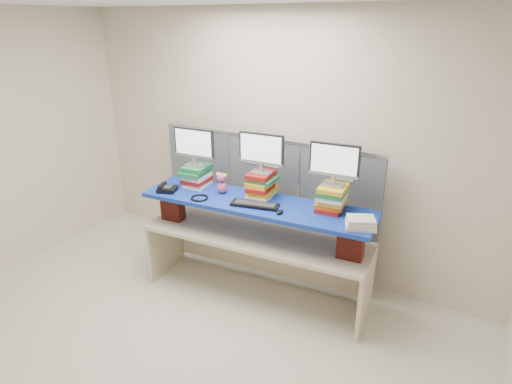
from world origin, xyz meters
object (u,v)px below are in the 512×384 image
Objects in this scene: keyboard at (255,205)px; desk_phone at (167,189)px; monitor_left at (194,145)px; desk at (256,247)px; monitor_center at (261,151)px; blue_board at (256,204)px; monitor_right at (334,162)px.

keyboard is 2.10× the size of desk_phone.
monitor_left is at bearing 156.90° from keyboard.
monitor_center is at bearing 89.80° from desk.
blue_board is 0.11m from keyboard.
blue_board is 0.88m from monitor_left.
keyboard is 0.97m from desk_phone.
monitor_left is at bearing 38.40° from desk_phone.
keyboard is at bearing -70.73° from desk.
monitor_left is 2.00× the size of desk_phone.
desk is 0.51m from keyboard.
monitor_right is at bearing -6.26° from desk_phone.
desk is 5.19× the size of monitor_center.
desk is 0.47m from blue_board.
monitor_right is 0.95× the size of keyboard.
desk is 1.19m from monitor_right.
monitor_center is (-0.01, 0.12, 0.96)m from desk.
monitor_center is 1.00× the size of monitor_right.
keyboard is at bearing -15.35° from monitor_left.
monitor_left is 0.91m from keyboard.
monitor_center is 2.00× the size of desk_phone.
monitor_right is (0.68, 0.19, 0.95)m from desk.
blue_board is 5.08× the size of monitor_right.
blue_board is at bearing -9.05° from monitor_left.
desk_phone is at bearing 174.87° from keyboard.
desk_phone is (-0.95, -0.15, 0.01)m from keyboard.
monitor_center reaches higher than monitor_left.
monitor_left is (-0.75, 0.04, 0.47)m from blue_board.
keyboard is (0.04, -0.09, 0.50)m from desk.
desk_phone reaches higher than blue_board.
monitor_left is 1.00× the size of monitor_center.
desk_phone is at bearing -171.53° from desk.
monitor_left is (-0.75, 0.04, 0.93)m from desk.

